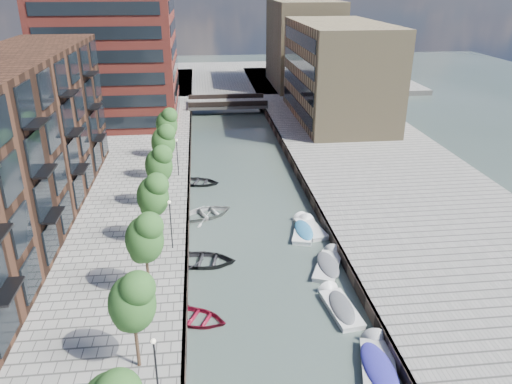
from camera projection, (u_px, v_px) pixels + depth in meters
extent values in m
plane|color=#38473F|center=(245.00, 181.00, 55.37)|extent=(300.00, 300.00, 0.00)
cube|color=gray|center=(384.00, 171.00, 56.82)|extent=(20.00, 140.00, 1.00)
cube|color=#332823|center=(189.00, 179.00, 54.54)|extent=(0.25, 140.00, 1.00)
cube|color=#332823|center=(299.00, 175.00, 55.80)|extent=(0.25, 140.00, 1.00)
cube|color=gray|center=(220.00, 78.00, 109.98)|extent=(80.00, 40.00, 1.00)
cube|color=#321C13|center=(13.00, 146.00, 41.02)|extent=(8.00, 38.00, 14.00)
cube|color=#98362C|center=(107.00, 15.00, 70.15)|extent=(18.00, 18.00, 30.00)
cube|color=#8B7855|center=(338.00, 72.00, 73.97)|extent=(12.00, 25.00, 14.00)
cube|color=#8B7855|center=(303.00, 44.00, 97.33)|extent=(12.00, 20.00, 16.00)
cube|color=gray|center=(227.00, 104.00, 84.09)|extent=(13.00, 6.00, 0.60)
cube|color=#332823|center=(228.00, 104.00, 81.29)|extent=(13.00, 0.40, 0.80)
cube|color=#332823|center=(226.00, 97.00, 86.41)|extent=(13.00, 0.40, 0.80)
cylinder|color=#382619|center=(137.00, 342.00, 26.98)|extent=(0.20, 0.20, 3.20)
ellipsoid|color=#265A21|center=(132.00, 300.00, 25.90)|extent=(2.50, 2.50, 3.25)
cylinder|color=#382619|center=(148.00, 272.00, 33.37)|extent=(0.20, 0.20, 3.20)
ellipsoid|color=#265A21|center=(144.00, 236.00, 32.30)|extent=(2.50, 2.50, 3.25)
cylinder|color=#382619|center=(155.00, 225.00, 39.76)|extent=(0.20, 0.20, 3.20)
ellipsoid|color=#265A21|center=(153.00, 194.00, 38.69)|extent=(2.50, 2.50, 3.25)
cylinder|color=#382619|center=(161.00, 191.00, 46.16)|extent=(0.20, 0.20, 3.20)
ellipsoid|color=#265A21|center=(159.00, 163.00, 45.09)|extent=(2.50, 2.50, 3.25)
cylinder|color=#382619|center=(165.00, 165.00, 52.55)|extent=(0.20, 0.20, 3.20)
ellipsoid|color=#265A21|center=(163.00, 140.00, 51.48)|extent=(2.50, 2.50, 3.25)
cylinder|color=#382619|center=(168.00, 145.00, 58.95)|extent=(0.20, 0.20, 3.20)
ellipsoid|color=#265A21|center=(167.00, 123.00, 57.88)|extent=(2.50, 2.50, 3.25)
cylinder|color=black|center=(157.00, 374.00, 24.21)|extent=(0.10, 0.10, 4.00)
sphere|color=#FFF2CC|center=(153.00, 341.00, 23.42)|extent=(0.24, 0.24, 0.24)
cylinder|color=black|center=(171.00, 225.00, 38.83)|extent=(0.10, 0.10, 4.00)
sphere|color=#FFF2CC|center=(169.00, 202.00, 38.04)|extent=(0.24, 0.24, 0.24)
cylinder|color=black|center=(178.00, 158.00, 53.44)|extent=(0.10, 0.10, 4.00)
sphere|color=#FFF2CC|center=(176.00, 140.00, 52.66)|extent=(0.24, 0.24, 0.24)
imported|color=#242326|center=(204.00, 264.00, 39.31)|extent=(5.66, 4.48, 1.06)
imported|color=maroon|center=(196.00, 321.00, 32.75)|extent=(5.11, 4.52, 0.88)
imported|color=#ADADAB|center=(207.00, 216.00, 47.18)|extent=(6.22, 5.47, 1.07)
imported|color=#242527|center=(198.00, 184.00, 54.56)|extent=(5.38, 4.46, 0.96)
cube|color=#BCBCBA|center=(379.00, 375.00, 28.22)|extent=(2.99, 5.20, 0.69)
cube|color=#BCBCBA|center=(379.00, 369.00, 28.07)|extent=(3.09, 5.33, 0.11)
cone|color=#BCBCBA|center=(375.00, 345.00, 30.43)|extent=(2.00, 1.38, 1.81)
ellipsoid|color=#24229B|center=(379.00, 369.00, 28.05)|extent=(2.78, 4.76, 0.60)
cube|color=white|center=(341.00, 312.00, 33.58)|extent=(2.09, 4.38, 0.60)
cube|color=white|center=(342.00, 308.00, 33.46)|extent=(2.18, 4.48, 0.09)
cone|color=white|center=(330.00, 293.00, 35.45)|extent=(1.65, 1.02, 1.56)
ellipsoid|color=#4F5155|center=(342.00, 307.00, 33.44)|extent=(1.95, 4.00, 0.51)
cube|color=white|center=(311.00, 230.00, 44.42)|extent=(2.36, 4.27, 0.57)
cube|color=white|center=(311.00, 227.00, 44.30)|extent=(2.44, 4.37, 0.09)
cone|color=white|center=(302.00, 220.00, 46.16)|extent=(1.63, 1.10, 1.49)
cube|color=white|center=(304.00, 234.00, 43.84)|extent=(2.68, 4.51, 0.60)
cube|color=white|center=(304.00, 230.00, 43.72)|extent=(2.78, 4.61, 0.09)
cone|color=white|center=(306.00, 223.00, 45.74)|extent=(1.73, 1.23, 1.57)
ellipsoid|color=#226CA0|center=(304.00, 230.00, 43.70)|extent=(2.49, 4.13, 0.52)
cube|color=silver|center=(328.00, 269.00, 38.55)|extent=(3.17, 4.56, 0.61)
cube|color=silver|center=(328.00, 265.00, 38.42)|extent=(3.27, 4.68, 0.09)
cone|color=silver|center=(332.00, 255.00, 40.41)|extent=(1.79, 1.40, 1.58)
ellipsoid|color=#55565C|center=(328.00, 265.00, 38.40)|extent=(2.93, 4.18, 0.52)
imported|color=#B9BCBE|center=(307.00, 113.00, 77.19)|extent=(2.18, 3.78, 1.21)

